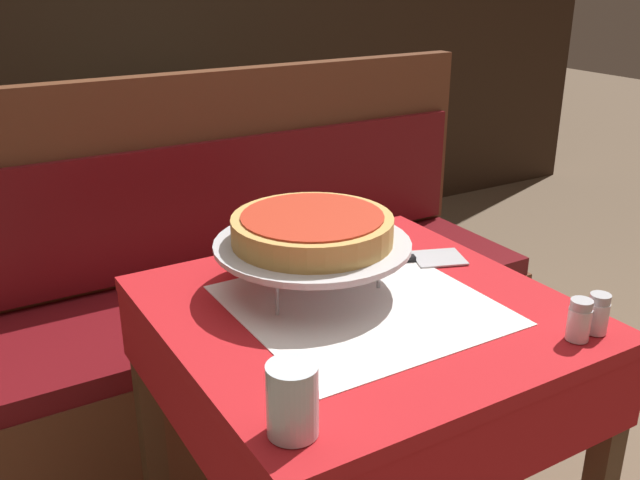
{
  "coord_description": "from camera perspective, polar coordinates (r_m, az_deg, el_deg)",
  "views": [
    {
      "loc": [
        -0.71,
        -1.04,
        1.36
      ],
      "look_at": [
        -0.04,
        0.08,
        0.84
      ],
      "focal_mm": 40.0,
      "sensor_mm": 36.0,
      "label": 1
    }
  ],
  "objects": [
    {
      "name": "dining_table_rear",
      "position": [
        3.0,
        -11.49,
        6.81
      ],
      "size": [
        0.69,
        0.69,
        0.73
      ],
      "color": "#1E6B33",
      "rests_on": "ground_plane"
    },
    {
      "name": "pizza_pan_stand",
      "position": [
        1.44,
        -0.61,
        -0.49
      ],
      "size": [
        0.4,
        0.4,
        0.1
      ],
      "color": "#ADADB2",
      "rests_on": "dining_table_front"
    },
    {
      "name": "deep_dish_pizza",
      "position": [
        1.43,
        -0.62,
        0.94
      ],
      "size": [
        0.33,
        0.33,
        0.06
      ],
      "color": "tan",
      "rests_on": "pizza_pan_stand"
    },
    {
      "name": "booth_bench",
      "position": [
        2.25,
        -4.42,
        -6.44
      ],
      "size": [
        1.67,
        0.53,
        1.05
      ],
      "color": "brown",
      "rests_on": "ground_plane"
    },
    {
      "name": "dining_table_front",
      "position": [
        1.47,
        3.24,
        -9.06
      ],
      "size": [
        0.76,
        0.76,
        0.72
      ],
      "color": "red",
      "rests_on": "ground_plane"
    },
    {
      "name": "water_glass_near",
      "position": [
        1.03,
        -2.22,
        -12.66
      ],
      "size": [
        0.08,
        0.08,
        0.11
      ],
      "color": "silver",
      "rests_on": "dining_table_front"
    },
    {
      "name": "salt_shaker",
      "position": [
        1.35,
        20.03,
        -6.04
      ],
      "size": [
        0.04,
        0.04,
        0.08
      ],
      "color": "silver",
      "rests_on": "dining_table_front"
    },
    {
      "name": "pepper_shaker",
      "position": [
        1.39,
        21.35,
        -5.51
      ],
      "size": [
        0.04,
        0.04,
        0.08
      ],
      "color": "silver",
      "rests_on": "dining_table_front"
    },
    {
      "name": "pizza_server",
      "position": [
        1.62,
        6.99,
        -1.55
      ],
      "size": [
        0.29,
        0.16,
        0.01
      ],
      "color": "#BCBCC1",
      "rests_on": "dining_table_front"
    },
    {
      "name": "condiment_caddy",
      "position": [
        2.96,
        -11.34,
        9.7
      ],
      "size": [
        0.13,
        0.13,
        0.14
      ],
      "color": "black",
      "rests_on": "dining_table_rear"
    }
  ]
}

